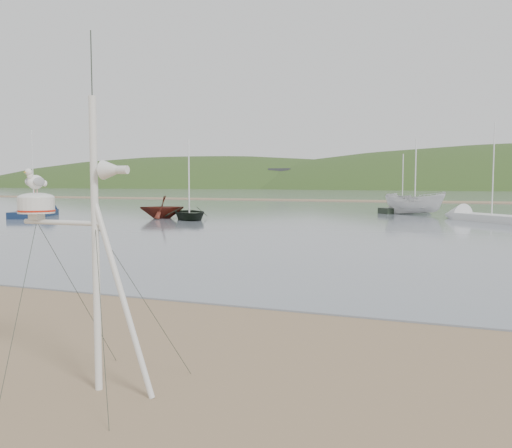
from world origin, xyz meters
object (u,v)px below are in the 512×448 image
(boat_red, at_px, (162,197))
(boat_dark, at_px, (189,188))
(sailboat_white_near, at_px, (470,216))
(sailboat_blue_near, at_px, (44,212))
(sailboat_dark_mid, at_px, (414,210))
(boat_white, at_px, (415,185))
(mast_rig, at_px, (91,306))

(boat_red, bearing_deg, boat_dark, 50.88)
(boat_dark, xyz_separation_m, sailboat_white_near, (18.98, 6.92, -2.00))
(boat_dark, relative_size, sailboat_blue_near, 0.60)
(boat_red, height_order, sailboat_blue_near, sailboat_blue_near)
(boat_dark, height_order, sailboat_dark_mid, sailboat_dark_mid)
(boat_white, height_order, sailboat_blue_near, sailboat_blue_near)
(sailboat_dark_mid, xyz_separation_m, sailboat_white_near, (4.50, -7.68, -0.00))
(boat_red, relative_size, sailboat_dark_mid, 0.58)
(mast_rig, bearing_deg, sailboat_blue_near, 133.20)
(boat_white, distance_m, sailboat_white_near, 6.98)
(mast_rig, height_order, sailboat_dark_mid, sailboat_dark_mid)
(boat_dark, xyz_separation_m, boat_red, (-2.55, 0.48, -0.66))
(mast_rig, bearing_deg, boat_red, 119.27)
(mast_rig, height_order, sailboat_blue_near, sailboat_blue_near)
(boat_red, height_order, sailboat_dark_mid, sailboat_dark_mid)
(mast_rig, distance_m, boat_red, 33.81)
(boat_red, distance_m, boat_white, 20.82)
(sailboat_dark_mid, height_order, sailboat_white_near, sailboat_white_near)
(mast_rig, distance_m, boat_dark, 32.22)
(boat_dark, height_order, sailboat_white_near, sailboat_white_near)
(boat_red, bearing_deg, sailboat_blue_near, -116.68)
(boat_red, bearing_deg, boat_white, 95.26)
(sailboat_white_near, bearing_deg, sailboat_blue_near, -168.20)
(boat_red, xyz_separation_m, boat_white, (17.31, 11.53, 0.88))
(mast_rig, distance_m, sailboat_dark_mid, 43.62)
(sailboat_white_near, bearing_deg, sailboat_dark_mid, 120.38)
(sailboat_blue_near, relative_size, sailboat_white_near, 1.03)
(boat_dark, xyz_separation_m, sailboat_dark_mid, (14.48, 14.60, -2.00))
(boat_dark, distance_m, boat_red, 2.68)
(mast_rig, distance_m, boat_white, 41.05)
(mast_rig, relative_size, sailboat_blue_near, 0.62)
(mast_rig, distance_m, sailboat_blue_near, 40.02)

